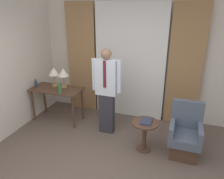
{
  "coord_description": "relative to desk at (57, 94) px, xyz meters",
  "views": [
    {
      "loc": [
        1.15,
        -2.1,
        2.51
      ],
      "look_at": [
        -0.07,
        1.5,
        1.02
      ],
      "focal_mm": 35.0,
      "sensor_mm": 36.0,
      "label": 1
    }
  ],
  "objects": [
    {
      "name": "bottle_by_lamp",
      "position": [
        -0.49,
        -0.05,
        0.2
      ],
      "size": [
        0.06,
        0.06,
        0.18
      ],
      "color": "#2D3851",
      "rests_on": "desk"
    },
    {
      "name": "armchair",
      "position": [
        2.77,
        -0.38,
        -0.3
      ],
      "size": [
        0.54,
        0.56,
        0.95
      ],
      "color": "#4C3323",
      "rests_on": "ground_plane"
    },
    {
      "name": "desk",
      "position": [
        0.0,
        0.0,
        0.0
      ],
      "size": [
        1.13,
        0.56,
        0.77
      ],
      "color": "#4C3323",
      "rests_on": "ground_plane"
    },
    {
      "name": "curtain_drape_right",
      "position": [
        2.65,
        0.75,
        0.64
      ],
      "size": [
        0.7,
        0.06,
        2.58
      ],
      "color": "#997047",
      "rests_on": "ground_plane"
    },
    {
      "name": "bottle_near_edge",
      "position": [
        0.22,
        -0.2,
        0.22
      ],
      "size": [
        0.08,
        0.08,
        0.24
      ],
      "color": "#336638",
      "rests_on": "desk"
    },
    {
      "name": "side_table",
      "position": [
        2.09,
        -0.5,
        -0.26
      ],
      "size": [
        0.48,
        0.48,
        0.58
      ],
      "color": "#4C3323",
      "rests_on": "ground_plane"
    },
    {
      "name": "wall_back",
      "position": [
        1.46,
        0.88,
        0.7
      ],
      "size": [
        10.0,
        0.06,
        2.7
      ],
      "color": "beige",
      "rests_on": "ground_plane"
    },
    {
      "name": "book",
      "position": [
        2.1,
        -0.49,
        -0.05
      ],
      "size": [
        0.18,
        0.25,
        0.03
      ],
      "color": "#2D334C",
      "rests_on": "side_table"
    },
    {
      "name": "person",
      "position": [
        1.23,
        -0.12,
        0.32
      ],
      "size": [
        0.6,
        0.21,
        1.75
      ],
      "color": "#2D2D33",
      "rests_on": "ground_plane"
    },
    {
      "name": "table_lamp_left",
      "position": [
        -0.12,
        0.14,
        0.45
      ],
      "size": [
        0.24,
        0.24,
        0.44
      ],
      "color": "#9E7F47",
      "rests_on": "desk"
    },
    {
      "name": "table_lamp_right",
      "position": [
        0.12,
        0.14,
        0.45
      ],
      "size": [
        0.24,
        0.24,
        0.44
      ],
      "color": "#9E7F47",
      "rests_on": "desk"
    },
    {
      "name": "curtain_drape_left",
      "position": [
        0.28,
        0.75,
        0.64
      ],
      "size": [
        0.7,
        0.06,
        2.58
      ],
      "color": "#997047",
      "rests_on": "ground_plane"
    },
    {
      "name": "curtain_sheer_center",
      "position": [
        1.46,
        0.75,
        0.64
      ],
      "size": [
        1.59,
        0.06,
        2.58
      ],
      "color": "white",
      "rests_on": "ground_plane"
    }
  ]
}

